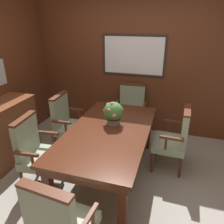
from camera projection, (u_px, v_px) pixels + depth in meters
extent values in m
plane|color=#A39E93|center=(102.00, 184.00, 3.02)|extent=(14.00, 14.00, 0.00)
cube|color=#5B2D19|center=(132.00, 69.00, 4.12)|extent=(7.20, 0.06, 2.45)
cube|color=white|center=(133.00, 56.00, 3.98)|extent=(1.09, 0.01, 0.67)
cube|color=#282623|center=(134.00, 35.00, 3.84)|extent=(1.16, 0.02, 0.04)
cube|color=#282623|center=(133.00, 75.00, 4.12)|extent=(1.16, 0.02, 0.04)
cube|color=#282623|center=(104.00, 54.00, 4.13)|extent=(0.03, 0.02, 0.67)
cube|color=#282623|center=(165.00, 57.00, 3.83)|extent=(0.03, 0.02, 0.67)
cube|color=#4C2314|center=(49.00, 191.00, 2.43)|extent=(0.09, 0.09, 0.68)
cube|color=#4C2314|center=(123.00, 208.00, 2.20)|extent=(0.09, 0.09, 0.68)
cube|color=#4C2314|center=(101.00, 124.00, 3.95)|extent=(0.09, 0.09, 0.68)
cube|color=#4C2314|center=(148.00, 130.00, 3.73)|extent=(0.09, 0.09, 0.68)
cube|color=#4C2314|center=(109.00, 136.00, 2.96)|extent=(1.00, 1.89, 0.09)
cube|color=#4C2314|center=(109.00, 131.00, 2.93)|extent=(1.06, 1.95, 0.04)
cylinder|color=#562B19|center=(115.00, 129.00, 4.14)|extent=(0.04, 0.04, 0.34)
cylinder|color=#562B19|center=(139.00, 132.00, 4.02)|extent=(0.04, 0.04, 0.34)
cylinder|color=#562B19|center=(121.00, 121.00, 4.48)|extent=(0.04, 0.04, 0.34)
cylinder|color=#562B19|center=(142.00, 123.00, 4.37)|extent=(0.04, 0.04, 0.34)
cube|color=#93A384|center=(130.00, 116.00, 4.16)|extent=(0.52, 0.46, 0.11)
cube|color=#93A384|center=(132.00, 98.00, 4.21)|extent=(0.47, 0.09, 0.50)
cube|color=#562B19|center=(133.00, 84.00, 4.10)|extent=(0.47, 0.09, 0.03)
cylinder|color=#562B19|center=(116.00, 108.00, 4.14)|extent=(0.04, 0.04, 0.18)
cube|color=#562B19|center=(117.00, 102.00, 4.16)|extent=(0.04, 0.32, 0.04)
cylinder|color=#562B19|center=(144.00, 111.00, 4.00)|extent=(0.04, 0.04, 0.18)
cube|color=#562B19|center=(145.00, 105.00, 4.03)|extent=(0.04, 0.32, 0.04)
cylinder|color=#562B19|center=(157.00, 146.00, 3.59)|extent=(0.04, 0.04, 0.34)
cylinder|color=#562B19|center=(152.00, 162.00, 3.20)|extent=(0.04, 0.04, 0.34)
cylinder|color=#562B19|center=(182.00, 151.00, 3.47)|extent=(0.04, 0.04, 0.34)
cylinder|color=#562B19|center=(180.00, 168.00, 3.08)|extent=(0.04, 0.04, 0.34)
cube|color=#93A384|center=(169.00, 143.00, 3.24)|extent=(0.47, 0.53, 0.11)
cube|color=#93A384|center=(185.00, 127.00, 3.07)|extent=(0.10, 0.47, 0.50)
cube|color=#562B19|center=(188.00, 110.00, 2.96)|extent=(0.11, 0.47, 0.03)
cylinder|color=#562B19|center=(170.00, 127.00, 3.43)|extent=(0.04, 0.04, 0.18)
cube|color=#562B19|center=(175.00, 122.00, 3.37)|extent=(0.32, 0.05, 0.04)
cylinder|color=#562B19|center=(166.00, 144.00, 2.97)|extent=(0.04, 0.04, 0.18)
cube|color=#562B19|center=(172.00, 138.00, 2.91)|extent=(0.32, 0.05, 0.04)
cylinder|color=#562B19|center=(78.00, 148.00, 3.53)|extent=(0.04, 0.04, 0.34)
cylinder|color=#562B19|center=(88.00, 135.00, 3.93)|extent=(0.04, 0.04, 0.34)
cylinder|color=#562B19|center=(56.00, 145.00, 3.62)|extent=(0.04, 0.04, 0.34)
cylinder|color=#562B19|center=(68.00, 132.00, 4.02)|extent=(0.04, 0.04, 0.34)
cube|color=#93A384|center=(72.00, 128.00, 3.69)|extent=(0.47, 0.53, 0.11)
cube|color=#93A384|center=(60.00, 111.00, 3.61)|extent=(0.09, 0.47, 0.50)
cube|color=#562B19|center=(58.00, 96.00, 3.51)|extent=(0.10, 0.47, 0.03)
cylinder|color=#562B19|center=(66.00, 128.00, 3.38)|extent=(0.04, 0.04, 0.18)
cube|color=#562B19|center=(61.00, 122.00, 3.36)|extent=(0.32, 0.05, 0.04)
cylinder|color=#562B19|center=(79.00, 114.00, 3.85)|extent=(0.04, 0.04, 0.18)
cube|color=#562B19|center=(75.00, 109.00, 3.83)|extent=(0.32, 0.05, 0.04)
cylinder|color=#562B19|center=(59.00, 218.00, 2.30)|extent=(0.04, 0.04, 0.34)
cube|color=#93A384|center=(48.00, 217.00, 1.69)|extent=(0.48, 0.13, 0.50)
cube|color=#562B19|center=(44.00, 191.00, 1.58)|extent=(0.48, 0.13, 0.03)
cylinder|color=#562B19|center=(93.00, 220.00, 1.84)|extent=(0.04, 0.04, 0.18)
cube|color=#562B19|center=(88.00, 218.00, 1.75)|extent=(0.07, 0.32, 0.04)
cylinder|color=#562B19|center=(42.00, 201.00, 2.03)|extent=(0.04, 0.04, 0.18)
cube|color=#562B19|center=(35.00, 199.00, 1.94)|extent=(0.07, 0.32, 0.04)
cylinder|color=#562B19|center=(50.00, 185.00, 2.75)|extent=(0.04, 0.04, 0.34)
cylinder|color=#562B19|center=(64.00, 164.00, 3.16)|extent=(0.04, 0.04, 0.34)
cylinder|color=#562B19|center=(22.00, 181.00, 2.82)|extent=(0.04, 0.04, 0.34)
cylinder|color=#562B19|center=(40.00, 160.00, 3.23)|extent=(0.04, 0.04, 0.34)
cube|color=#93A384|center=(42.00, 158.00, 2.90)|extent=(0.50, 0.55, 0.11)
cube|color=#93A384|center=(26.00, 137.00, 2.82)|extent=(0.12, 0.48, 0.50)
cube|color=#562B19|center=(23.00, 119.00, 2.71)|extent=(0.13, 0.48, 0.03)
cylinder|color=#562B19|center=(33.00, 161.00, 2.60)|extent=(0.04, 0.04, 0.18)
cube|color=#562B19|center=(26.00, 154.00, 2.57)|extent=(0.32, 0.07, 0.04)
cylinder|color=#562B19|center=(52.00, 139.00, 3.08)|extent=(0.04, 0.04, 0.18)
cube|color=#562B19|center=(47.00, 133.00, 3.05)|extent=(0.32, 0.07, 0.04)
cylinder|color=gray|center=(113.00, 121.00, 3.08)|extent=(0.19, 0.19, 0.08)
cylinder|color=gray|center=(113.00, 119.00, 3.07)|extent=(0.20, 0.20, 0.02)
sphere|color=#427F3D|center=(113.00, 111.00, 3.02)|extent=(0.27, 0.27, 0.27)
sphere|color=#E06370|center=(109.00, 110.00, 2.91)|extent=(0.05, 0.05, 0.05)
sphere|color=#D56174|center=(108.00, 104.00, 3.05)|extent=(0.05, 0.05, 0.05)
sphere|color=#EF6072|center=(112.00, 104.00, 2.94)|extent=(0.05, 0.05, 0.05)
sphere|color=#EA6073|center=(122.00, 110.00, 3.06)|extent=(0.05, 0.05, 0.05)
sphere|color=#EF686F|center=(114.00, 116.00, 2.90)|extent=(0.06, 0.06, 0.06)
sphere|color=#EA5A6E|center=(105.00, 111.00, 3.07)|extent=(0.06, 0.06, 0.06)
cube|color=brown|center=(6.00, 132.00, 3.41)|extent=(0.48, 0.99, 0.93)
cube|color=brown|center=(0.00, 104.00, 3.22)|extent=(0.50, 1.01, 0.02)
sphere|color=#4C422D|center=(16.00, 119.00, 3.24)|extent=(0.03, 0.03, 0.03)
sphere|color=#4C422D|center=(10.00, 147.00, 3.19)|extent=(0.03, 0.03, 0.03)
sphere|color=#4C422D|center=(29.00, 133.00, 3.58)|extent=(0.03, 0.03, 0.03)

